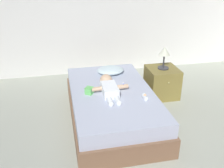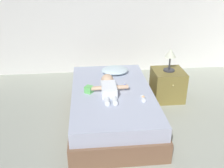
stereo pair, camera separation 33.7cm
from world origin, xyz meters
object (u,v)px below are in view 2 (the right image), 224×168
bed (112,105)px  pillow (115,70)px  lamp (170,56)px  baby_bottle (143,99)px  toothbrush (125,86)px  toy_block (89,89)px  nightstand (167,85)px  baby (108,87)px

bed → pillow: size_ratio=4.71×
bed → lamp: size_ratio=5.46×
pillow → lamp: 0.86m
pillow → baby_bottle: size_ratio=3.68×
toothbrush → toy_block: 0.51m
lamp → baby_bottle: size_ratio=3.18×
lamp → pillow: bearing=175.1°
lamp → baby_bottle: lamp is taller
bed → nightstand: nightstand is taller
lamp → toy_block: bearing=-156.5°
toothbrush → baby_bottle: bearing=-68.7°
pillow → toy_block: size_ratio=3.26×
baby → toy_block: 0.26m
toothbrush → baby_bottle: (0.16, -0.41, 0.02)m
pillow → baby: baby is taller
bed → pillow: bearing=80.4°
pillow → toothbrush: size_ratio=2.47×
nightstand → pillow: bearing=175.1°
lamp → bed: bearing=-150.8°
baby → nightstand: size_ratio=1.29×
lamp → nightstand: bearing=-90.0°
baby_bottle → baby: bearing=143.8°
pillow → lamp: lamp is taller
pillow → lamp: size_ratio=1.16×
baby_bottle → pillow: bearing=105.8°
toothbrush → toy_block: bearing=-165.6°
baby → baby_bottle: size_ratio=5.88×
bed → baby: size_ratio=2.95×
nightstand → toy_block: (-1.23, -0.54, 0.24)m
pillow → baby_bottle: (0.25, -0.89, -0.02)m
toy_block → pillow: bearing=56.4°
pillow → baby: 0.62m
bed → pillow: (0.10, 0.59, 0.27)m
toothbrush → baby: bearing=-152.8°
bed → baby: bearing=-163.6°
lamp → baby_bottle: (-0.57, -0.82, -0.25)m
pillow → lamp: bearing=-4.9°
baby → nightstand: bearing=28.6°
toothbrush → nightstand: nightstand is taller
nightstand → baby_bottle: 1.03m
pillow → toy_block: 0.73m
lamp → toothbrush: bearing=-151.0°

